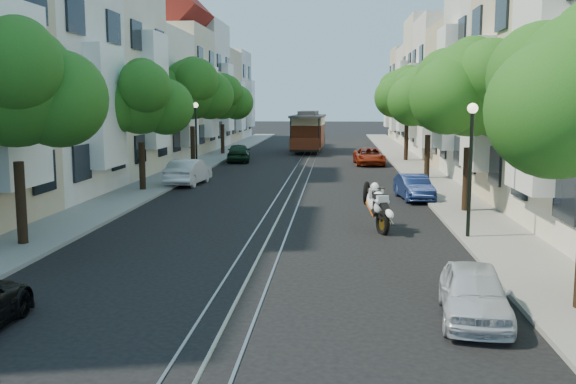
% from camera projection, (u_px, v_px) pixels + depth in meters
% --- Properties ---
extents(ground, '(200.00, 200.00, 0.00)m').
position_uv_depth(ground, '(305.00, 165.00, 44.37)').
color(ground, black).
rests_on(ground, ground).
extents(sidewalk_east, '(2.50, 80.00, 0.12)m').
position_uv_depth(sidewalk_east, '(411.00, 165.00, 43.82)').
color(sidewalk_east, gray).
rests_on(sidewalk_east, ground).
extents(sidewalk_west, '(2.50, 80.00, 0.12)m').
position_uv_depth(sidewalk_west, '(202.00, 163.00, 44.90)').
color(sidewalk_west, gray).
rests_on(sidewalk_west, ground).
extents(rail_left, '(0.06, 80.00, 0.02)m').
position_uv_depth(rail_left, '(297.00, 165.00, 44.41)').
color(rail_left, gray).
rests_on(rail_left, ground).
extents(rail_slot, '(0.06, 80.00, 0.02)m').
position_uv_depth(rail_slot, '(305.00, 165.00, 44.37)').
color(rail_slot, gray).
rests_on(rail_slot, ground).
extents(rail_right, '(0.06, 80.00, 0.02)m').
position_uv_depth(rail_right, '(313.00, 165.00, 44.33)').
color(rail_right, gray).
rests_on(rail_right, ground).
extents(lane_line, '(0.08, 80.00, 0.01)m').
position_uv_depth(lane_line, '(305.00, 165.00, 44.37)').
color(lane_line, tan).
rests_on(lane_line, ground).
extents(townhouses_east, '(7.75, 72.00, 12.00)m').
position_uv_depth(townhouses_east, '(483.00, 89.00, 42.67)').
color(townhouses_east, beige).
rests_on(townhouses_east, ground).
extents(townhouses_west, '(7.75, 72.00, 11.76)m').
position_uv_depth(townhouses_west, '(135.00, 91.00, 44.46)').
color(townhouses_west, silver).
rests_on(townhouses_west, ground).
extents(tree_e_b, '(4.93, 4.08, 6.68)m').
position_uv_depth(tree_e_b, '(472.00, 91.00, 24.38)').
color(tree_e_b, black).
rests_on(tree_e_b, ground).
extents(tree_e_c, '(4.84, 3.99, 6.52)m').
position_uv_depth(tree_e_c, '(430.00, 97.00, 35.26)').
color(tree_e_c, black).
rests_on(tree_e_c, ground).
extents(tree_e_d, '(5.01, 4.16, 6.85)m').
position_uv_depth(tree_e_d, '(408.00, 94.00, 46.08)').
color(tree_e_d, black).
rests_on(tree_e_d, ground).
extents(tree_w_a, '(4.93, 4.08, 6.68)m').
position_uv_depth(tree_w_a, '(16.00, 87.00, 18.55)').
color(tree_w_a, black).
rests_on(tree_w_a, ground).
extents(tree_w_b, '(4.72, 3.87, 6.27)m').
position_uv_depth(tree_w_b, '(141.00, 100.00, 30.44)').
color(tree_w_b, black).
rests_on(tree_w_b, ground).
extents(tree_w_c, '(5.13, 4.28, 7.09)m').
position_uv_depth(tree_w_c, '(192.00, 90.00, 41.21)').
color(tree_w_c, black).
rests_on(tree_w_c, ground).
extents(tree_w_d, '(4.84, 3.99, 6.52)m').
position_uv_depth(tree_w_d, '(223.00, 98.00, 52.14)').
color(tree_w_d, black).
rests_on(tree_w_d, ground).
extents(lamp_east, '(0.32, 0.32, 4.16)m').
position_uv_depth(lamp_east, '(471.00, 150.00, 19.80)').
color(lamp_east, black).
rests_on(lamp_east, ground).
extents(lamp_west, '(0.32, 0.32, 4.16)m').
position_uv_depth(lamp_west, '(196.00, 127.00, 38.52)').
color(lamp_west, black).
rests_on(lamp_west, ground).
extents(sportbike_rider, '(0.94, 2.13, 1.68)m').
position_uv_depth(sportbike_rider, '(376.00, 204.00, 21.47)').
color(sportbike_rider, black).
rests_on(sportbike_rider, ground).
extents(cable_car, '(2.91, 8.47, 3.22)m').
position_uv_depth(cable_car, '(308.00, 130.00, 55.65)').
color(cable_car, black).
rests_on(cable_car, ground).
extents(parked_car_e_near, '(1.68, 3.38, 1.11)m').
position_uv_depth(parked_car_e_near, '(474.00, 293.00, 12.74)').
color(parked_car_e_near, silver).
rests_on(parked_car_e_near, ground).
extents(parked_car_e_mid, '(1.59, 3.51, 1.12)m').
position_uv_depth(parked_car_e_mid, '(414.00, 187.00, 28.44)').
color(parked_car_e_mid, '#0E1B46').
rests_on(parked_car_e_mid, ground).
extents(parked_car_e_far, '(2.15, 4.32, 1.18)m').
position_uv_depth(parked_car_e_far, '(369.00, 156.00, 44.16)').
color(parked_car_e_far, maroon).
rests_on(parked_car_e_far, ground).
extents(parked_car_w_mid, '(1.75, 4.19, 1.35)m').
position_uv_depth(parked_car_w_mid, '(189.00, 172.00, 33.68)').
color(parked_car_w_mid, white).
rests_on(parked_car_w_mid, ground).
extents(parked_car_w_far, '(2.05, 4.13, 1.35)m').
position_uv_depth(parked_car_w_far, '(239.00, 153.00, 46.43)').
color(parked_car_w_far, black).
rests_on(parked_car_w_far, ground).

